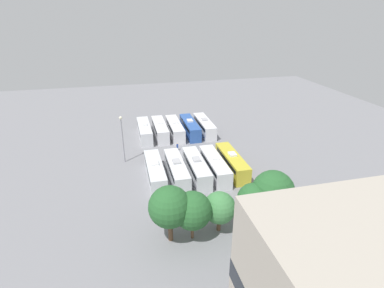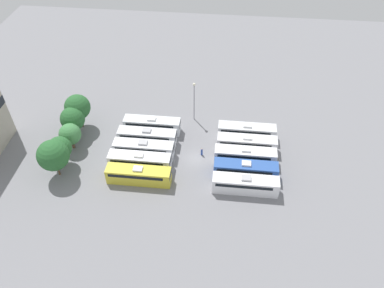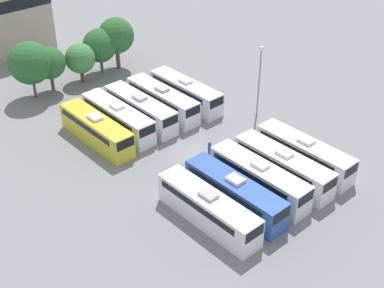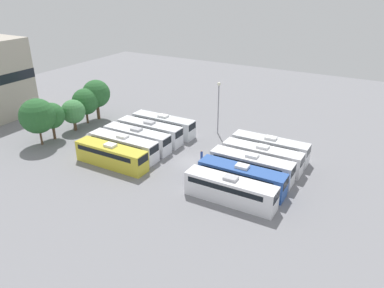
% 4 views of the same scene
% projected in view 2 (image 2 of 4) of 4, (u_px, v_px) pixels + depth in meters
% --- Properties ---
extents(ground_plane, '(125.34, 125.34, 0.00)m').
position_uv_depth(ground_plane, '(195.00, 158.00, 69.92)').
color(ground_plane, gray).
extents(bus_0, '(2.57, 11.21, 3.38)m').
position_uv_depth(bus_0, '(245.00, 184.00, 63.15)').
color(bus_0, white).
rests_on(bus_0, ground_plane).
extents(bus_1, '(2.57, 11.21, 3.38)m').
position_uv_depth(bus_1, '(245.00, 170.00, 65.60)').
color(bus_1, '#2D56A8').
rests_on(bus_1, ground_plane).
extents(bus_2, '(2.57, 11.21, 3.38)m').
position_uv_depth(bus_2, '(245.00, 156.00, 68.13)').
color(bus_2, silver).
rests_on(bus_2, ground_plane).
extents(bus_3, '(2.57, 11.21, 3.38)m').
position_uv_depth(bus_3, '(247.00, 143.00, 70.50)').
color(bus_3, silver).
rests_on(bus_3, ground_plane).
extents(bus_4, '(2.57, 11.21, 3.38)m').
position_uv_depth(bus_4, '(247.00, 131.00, 72.99)').
color(bus_4, silver).
rests_on(bus_4, ground_plane).
extents(bus_5, '(2.57, 11.21, 3.38)m').
position_uv_depth(bus_5, '(138.00, 175.00, 64.69)').
color(bus_5, gold).
rests_on(bus_5, ground_plane).
extents(bus_6, '(2.57, 11.21, 3.38)m').
position_uv_depth(bus_6, '(140.00, 161.00, 67.14)').
color(bus_6, white).
rests_on(bus_6, ground_plane).
extents(bus_7, '(2.57, 11.21, 3.38)m').
position_uv_depth(bus_7, '(144.00, 149.00, 69.44)').
color(bus_7, silver).
rests_on(bus_7, ground_plane).
extents(bus_8, '(2.57, 11.21, 3.38)m').
position_uv_depth(bus_8, '(147.00, 136.00, 71.89)').
color(bus_8, silver).
rests_on(bus_8, ground_plane).
extents(bus_9, '(2.57, 11.21, 3.38)m').
position_uv_depth(bus_9, '(152.00, 125.00, 74.44)').
color(bus_9, silver).
rests_on(bus_9, ground_plane).
extents(worker_person, '(0.36, 0.36, 1.64)m').
position_uv_depth(worker_person, '(202.00, 152.00, 70.09)').
color(worker_person, navy).
rests_on(worker_person, ground_plane).
extents(light_pole, '(0.60, 0.60, 8.94)m').
position_uv_depth(light_pole, '(194.00, 96.00, 74.30)').
color(light_pole, gray).
rests_on(light_pole, ground_plane).
extents(tree_0, '(5.48, 5.48, 7.59)m').
position_uv_depth(tree_0, '(53.00, 155.00, 63.67)').
color(tree_0, brown).
rests_on(tree_0, ground_plane).
extents(tree_1, '(4.24, 4.24, 6.18)m').
position_uv_depth(tree_1, '(60.00, 148.00, 66.10)').
color(tree_1, brown).
rests_on(tree_1, ground_plane).
extents(tree_2, '(4.10, 4.10, 5.49)m').
position_uv_depth(tree_2, '(70.00, 134.00, 69.74)').
color(tree_2, brown).
rests_on(tree_2, ground_plane).
extents(tree_3, '(4.71, 4.71, 6.45)m').
position_uv_depth(tree_3, '(73.00, 119.00, 71.95)').
color(tree_3, brown).
rests_on(tree_3, ground_plane).
extents(tree_4, '(5.06, 5.06, 7.44)m').
position_uv_depth(tree_4, '(77.00, 107.00, 73.31)').
color(tree_4, brown).
rests_on(tree_4, ground_plane).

